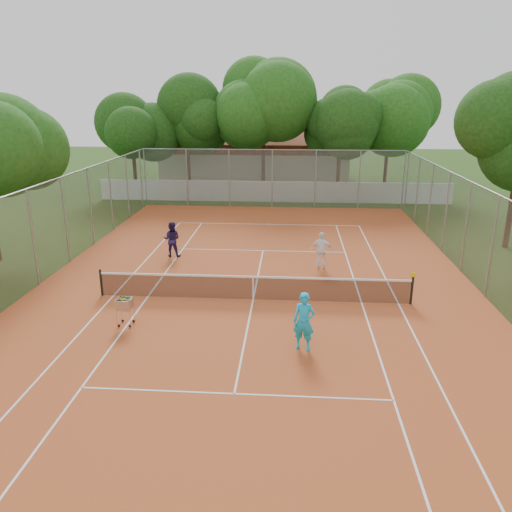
# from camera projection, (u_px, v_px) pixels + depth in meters

# --- Properties ---
(ground) EXTENTS (120.00, 120.00, 0.00)m
(ground) POSITION_uv_depth(u_px,v_px,m) (253.00, 300.00, 19.14)
(ground) COLOR #1F3A0F
(ground) RESTS_ON ground
(court_pad) EXTENTS (18.00, 34.00, 0.02)m
(court_pad) POSITION_uv_depth(u_px,v_px,m) (253.00, 300.00, 19.14)
(court_pad) COLOR #B04D22
(court_pad) RESTS_ON ground
(court_lines) EXTENTS (10.98, 23.78, 0.01)m
(court_lines) POSITION_uv_depth(u_px,v_px,m) (253.00, 299.00, 19.14)
(court_lines) COLOR white
(court_lines) RESTS_ON court_pad
(tennis_net) EXTENTS (11.88, 0.10, 0.98)m
(tennis_net) POSITION_uv_depth(u_px,v_px,m) (253.00, 288.00, 18.99)
(tennis_net) COLOR black
(tennis_net) RESTS_ON court_pad
(perimeter_fence) EXTENTS (18.00, 34.00, 4.00)m
(perimeter_fence) POSITION_uv_depth(u_px,v_px,m) (253.00, 250.00, 18.53)
(perimeter_fence) COLOR slate
(perimeter_fence) RESTS_ON ground
(boundary_wall) EXTENTS (26.00, 0.30, 1.50)m
(boundary_wall) POSITION_uv_depth(u_px,v_px,m) (273.00, 192.00, 36.97)
(boundary_wall) COLOR white
(boundary_wall) RESTS_ON ground
(clubhouse) EXTENTS (16.40, 9.00, 4.40)m
(clubhouse) POSITION_uv_depth(u_px,v_px,m) (256.00, 156.00, 46.16)
(clubhouse) COLOR beige
(clubhouse) RESTS_ON ground
(tropical_trees) EXTENTS (29.00, 19.00, 10.00)m
(tropical_trees) POSITION_uv_depth(u_px,v_px,m) (275.00, 130.00, 38.52)
(tropical_trees) COLOR #12360D
(tropical_trees) RESTS_ON ground
(player_near) EXTENTS (0.76, 0.59, 1.83)m
(player_near) POSITION_uv_depth(u_px,v_px,m) (304.00, 322.00, 15.14)
(player_near) COLOR #19AAD4
(player_near) RESTS_ON court_pad
(player_far_left) EXTENTS (0.85, 0.67, 1.71)m
(player_far_left) POSITION_uv_depth(u_px,v_px,m) (172.00, 239.00, 24.11)
(player_far_left) COLOR #231747
(player_far_left) RESTS_ON court_pad
(player_far_right) EXTENTS (1.02, 0.53, 1.67)m
(player_far_right) POSITION_uv_depth(u_px,v_px,m) (322.00, 250.00, 22.46)
(player_far_right) COLOR white
(player_far_right) RESTS_ON court_pad
(ball_hopper) EXTENTS (0.61, 0.61, 1.05)m
(ball_hopper) POSITION_uv_depth(u_px,v_px,m) (125.00, 311.00, 16.85)
(ball_hopper) COLOR #B2B1B8
(ball_hopper) RESTS_ON court_pad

